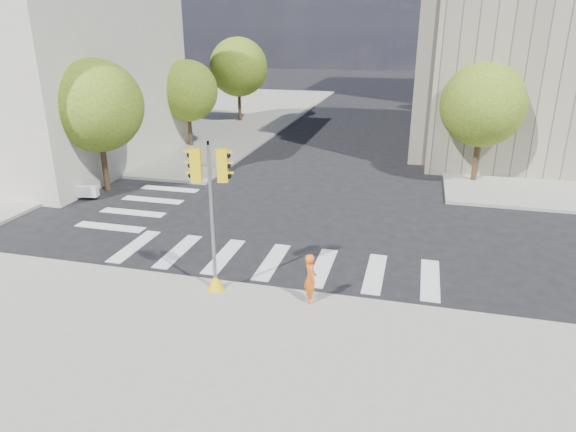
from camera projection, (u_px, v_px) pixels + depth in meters
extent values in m
plane|color=black|center=(289.00, 240.00, 19.86)|extent=(160.00, 160.00, 0.00)
cube|color=gray|center=(152.00, 113.00, 48.10)|extent=(28.00, 40.00, 0.15)
cube|color=gray|center=(510.00, 41.00, 28.90)|extent=(8.00, 8.00, 14.00)
cylinder|color=#382616|center=(105.00, 166.00, 25.52)|extent=(0.28, 0.28, 2.45)
sphere|color=#375F1B|center=(97.00, 106.00, 24.47)|extent=(4.40, 4.40, 4.40)
cylinder|color=#382616|center=(190.00, 131.00, 34.64)|extent=(0.28, 0.28, 2.17)
sphere|color=#375F1B|center=(187.00, 91.00, 33.70)|extent=(4.00, 4.00, 4.00)
cylinder|color=#382616|center=(240.00, 106.00, 43.63)|extent=(0.28, 0.28, 2.62)
sphere|color=#375F1B|center=(238.00, 67.00, 42.50)|extent=(4.80, 4.80, 4.80)
cylinder|color=#382616|center=(476.00, 161.00, 26.75)|extent=(0.28, 0.28, 2.38)
sphere|color=#375F1B|center=(483.00, 105.00, 25.75)|extent=(4.20, 4.20, 4.20)
cylinder|color=#382616|center=(462.00, 120.00, 37.61)|extent=(0.28, 0.28, 2.52)
sphere|color=#375F1B|center=(468.00, 77.00, 36.52)|extent=(4.60, 4.60, 4.60)
cylinder|color=#382616|center=(455.00, 100.00, 48.53)|extent=(0.28, 0.28, 2.27)
sphere|color=#375F1B|center=(458.00, 70.00, 47.58)|extent=(4.00, 4.00, 4.00)
cylinder|color=black|center=(486.00, 94.00, 29.22)|extent=(0.12, 0.12, 8.00)
cube|color=black|center=(496.00, 19.00, 27.82)|extent=(0.35, 0.18, 0.22)
cylinder|color=black|center=(469.00, 73.00, 41.92)|extent=(0.12, 0.12, 8.00)
cube|color=black|center=(475.00, 21.00, 40.52)|extent=(0.35, 0.18, 0.22)
cone|color=yellow|center=(216.00, 282.00, 15.82)|extent=(0.56, 0.56, 0.50)
cylinder|color=gray|center=(212.00, 221.00, 15.11)|extent=(0.11, 0.11, 4.54)
cylinder|color=black|center=(208.00, 143.00, 14.30)|extent=(0.07, 0.07, 0.12)
cylinder|color=gray|center=(209.00, 166.00, 14.52)|extent=(0.89, 0.25, 0.06)
cube|color=yellow|center=(196.00, 165.00, 14.54)|extent=(0.34, 0.28, 0.95)
cube|color=yellow|center=(222.00, 166.00, 14.51)|extent=(0.34, 0.28, 0.95)
imported|color=orange|center=(310.00, 278.00, 14.94)|extent=(0.56, 0.66, 1.52)
cube|color=silver|center=(36.00, 190.00, 24.55)|extent=(5.97, 1.53, 0.50)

